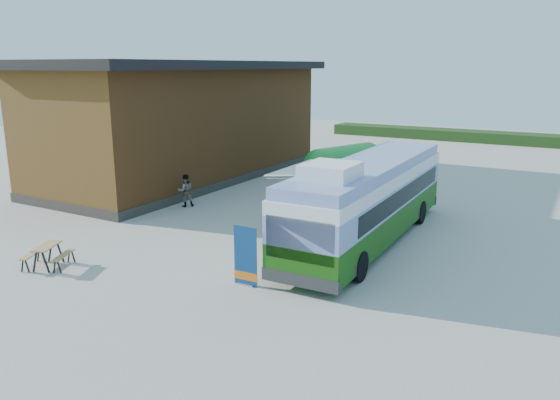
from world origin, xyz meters
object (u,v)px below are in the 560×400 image
Objects in this scene: bus at (368,198)px; person_b at (186,191)px; banner at (246,262)px; slurry_tanker at (344,162)px; person_a at (329,180)px; picnic_table at (47,251)px.

bus is 10.52m from person_b.
banner is 0.32× the size of slurry_tanker.
bus reaches higher than person_a.
person_a is 2.72m from slurry_tanker.
person_a is 0.96× the size of person_b.
person_b is at bearing 73.63° from picnic_table.
banner is 1.26× the size of person_a.
banner is at bearing -7.56° from picnic_table.
person_b is (-1.40, 9.52, 0.22)m from picnic_table.
person_b is (-10.43, 0.85, -1.05)m from bus.
picnic_table is (-9.04, -8.67, -1.27)m from bus.
bus is 12.59m from picnic_table.
slurry_tanker reaches higher than person_b.
picnic_table is at bearing -137.61° from bus.
banner is at bearing -107.22° from bus.
slurry_tanker is at bearing 47.42° from person_a.
person_a reaches higher than picnic_table.
picnic_table is 1.15× the size of person_a.
bus reaches higher than person_b.
picnic_table is (-7.21, -2.23, -0.22)m from banner.
person_a is 0.26× the size of slurry_tanker.
slurry_tanker is at bearing 100.84° from banner.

